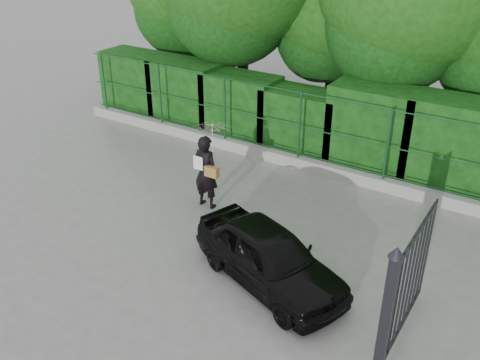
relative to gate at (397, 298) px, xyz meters
The scene contains 7 objects.
ground 4.81m from the gate, behind, with size 80.00×80.00×0.00m, color gray.
kerb 7.04m from the gate, 131.36° to the left, with size 14.00×0.25×0.30m, color #9E9E99.
fence 6.82m from the gate, 129.97° to the left, with size 14.13×0.06×1.80m.
hedge 7.65m from the gate, 125.52° to the left, with size 14.20×1.20×2.24m.
gate is the anchor object (origin of this frame).
woman 5.51m from the gate, 154.67° to the left, with size 0.92×0.91×2.05m.
car 2.63m from the gate, 164.99° to the left, with size 1.32×3.28×1.12m, color black.
Camera 1 is at (5.92, -7.03, 6.27)m, focal length 40.00 mm.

